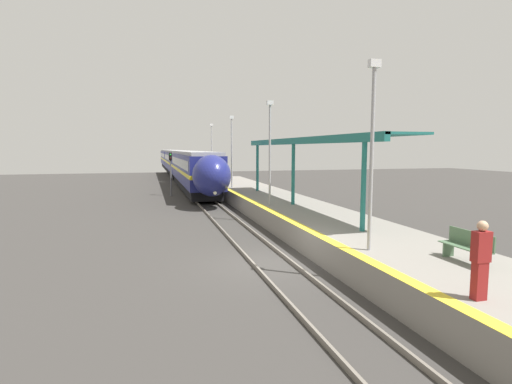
{
  "coord_description": "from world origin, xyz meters",
  "views": [
    {
      "loc": [
        -4.3,
        -13.83,
        4.26
      ],
      "look_at": [
        0.56,
        4.19,
        2.23
      ],
      "focal_mm": 28.0,
      "sensor_mm": 36.0,
      "label": 1
    }
  ],
  "objects_px": {
    "train": "(178,162)",
    "lamppost_near": "(372,144)",
    "lamppost_far": "(232,147)",
    "lamppost_farthest": "(212,147)",
    "person_waiting": "(481,259)",
    "lamppost_mid": "(270,146)",
    "railway_signal": "(171,169)",
    "platform_bench": "(467,245)"
  },
  "relations": [
    {
      "from": "train",
      "to": "lamppost_near",
      "type": "bearing_deg",
      "value": -87.25
    },
    {
      "from": "lamppost_near",
      "to": "lamppost_far",
      "type": "xyz_separation_m",
      "value": [
        0.0,
        21.63,
        0.0
      ]
    },
    {
      "from": "lamppost_near",
      "to": "lamppost_farthest",
      "type": "height_order",
      "value": "same"
    },
    {
      "from": "person_waiting",
      "to": "lamppost_farthest",
      "type": "bearing_deg",
      "value": 90.05
    },
    {
      "from": "train",
      "to": "lamppost_mid",
      "type": "distance_m",
      "value": 39.99
    },
    {
      "from": "railway_signal",
      "to": "lamppost_mid",
      "type": "xyz_separation_m",
      "value": [
        4.8,
        -14.81,
        1.98
      ]
    },
    {
      "from": "person_waiting",
      "to": "lamppost_mid",
      "type": "height_order",
      "value": "lamppost_mid"
    },
    {
      "from": "person_waiting",
      "to": "train",
      "type": "bearing_deg",
      "value": 92.56
    },
    {
      "from": "person_waiting",
      "to": "railway_signal",
      "type": "relative_size",
      "value": 0.44
    },
    {
      "from": "lamppost_mid",
      "to": "railway_signal",
      "type": "bearing_deg",
      "value": 107.98
    },
    {
      "from": "train",
      "to": "platform_bench",
      "type": "distance_m",
      "value": 52.77
    },
    {
      "from": "train",
      "to": "railway_signal",
      "type": "xyz_separation_m",
      "value": [
        -2.37,
        -25.05,
        0.13
      ]
    },
    {
      "from": "railway_signal",
      "to": "lamppost_near",
      "type": "bearing_deg",
      "value": -79.38
    },
    {
      "from": "railway_signal",
      "to": "lamppost_near",
      "type": "height_order",
      "value": "lamppost_near"
    },
    {
      "from": "platform_bench",
      "to": "lamppost_farthest",
      "type": "relative_size",
      "value": 0.28
    },
    {
      "from": "train",
      "to": "lamppost_near",
      "type": "distance_m",
      "value": 50.78
    },
    {
      "from": "railway_signal",
      "to": "lamppost_near",
      "type": "relative_size",
      "value": 0.66
    },
    {
      "from": "lamppost_far",
      "to": "lamppost_farthest",
      "type": "relative_size",
      "value": 1.0
    },
    {
      "from": "lamppost_near",
      "to": "person_waiting",
      "type": "bearing_deg",
      "value": -89.59
    },
    {
      "from": "train",
      "to": "platform_bench",
      "type": "height_order",
      "value": "train"
    },
    {
      "from": "lamppost_near",
      "to": "lamppost_farthest",
      "type": "bearing_deg",
      "value": 90.0
    },
    {
      "from": "lamppost_far",
      "to": "lamppost_mid",
      "type": "bearing_deg",
      "value": -90.0
    },
    {
      "from": "platform_bench",
      "to": "lamppost_near",
      "type": "xyz_separation_m",
      "value": [
        -2.0,
        1.91,
        2.88
      ]
    },
    {
      "from": "railway_signal",
      "to": "lamppost_farthest",
      "type": "height_order",
      "value": "lamppost_farthest"
    },
    {
      "from": "platform_bench",
      "to": "person_waiting",
      "type": "bearing_deg",
      "value": -128.65
    },
    {
      "from": "railway_signal",
      "to": "train",
      "type": "bearing_deg",
      "value": 84.59
    },
    {
      "from": "person_waiting",
      "to": "railway_signal",
      "type": "distance_m",
      "value": 30.38
    },
    {
      "from": "platform_bench",
      "to": "lamppost_mid",
      "type": "xyz_separation_m",
      "value": [
        -2.0,
        12.73,
        2.88
      ]
    },
    {
      "from": "person_waiting",
      "to": "lamppost_farthest",
      "type": "distance_m",
      "value": 36.9
    },
    {
      "from": "lamppost_mid",
      "to": "train",
      "type": "bearing_deg",
      "value": 93.49
    },
    {
      "from": "platform_bench",
      "to": "lamppost_near",
      "type": "relative_size",
      "value": 0.28
    },
    {
      "from": "platform_bench",
      "to": "lamppost_farthest",
      "type": "distance_m",
      "value": 34.54
    },
    {
      "from": "lamppost_mid",
      "to": "lamppost_farthest",
      "type": "distance_m",
      "value": 21.63
    },
    {
      "from": "railway_signal",
      "to": "lamppost_far",
      "type": "relative_size",
      "value": 0.66
    },
    {
      "from": "train",
      "to": "lamppost_farthest",
      "type": "xyz_separation_m",
      "value": [
        2.43,
        -18.22,
        2.11
      ]
    },
    {
      "from": "person_waiting",
      "to": "lamppost_far",
      "type": "relative_size",
      "value": 0.29
    },
    {
      "from": "lamppost_near",
      "to": "lamppost_mid",
      "type": "relative_size",
      "value": 1.0
    },
    {
      "from": "platform_bench",
      "to": "lamppost_far",
      "type": "relative_size",
      "value": 0.28
    },
    {
      "from": "train",
      "to": "lamppost_far",
      "type": "bearing_deg",
      "value": -85.21
    },
    {
      "from": "lamppost_mid",
      "to": "lamppost_farthest",
      "type": "height_order",
      "value": "same"
    },
    {
      "from": "train",
      "to": "lamppost_farthest",
      "type": "relative_size",
      "value": 12.03
    },
    {
      "from": "train",
      "to": "lamppost_near",
      "type": "relative_size",
      "value": 12.03
    }
  ]
}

